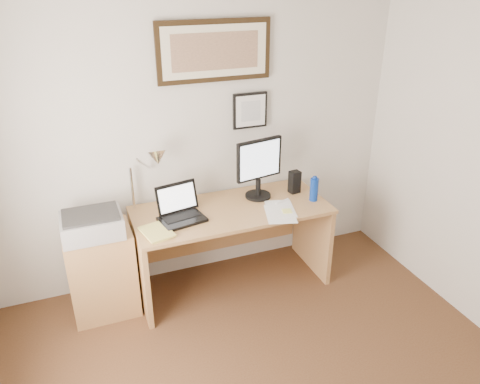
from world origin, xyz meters
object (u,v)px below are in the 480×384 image
book (144,236)px  lcd_monitor (259,166)px  printer (92,224)px  water_bottle (314,190)px  side_cabinet (102,272)px  laptop (180,211)px  desk (228,228)px

book → lcd_monitor: lcd_monitor is taller
printer → water_bottle: bearing=-3.8°
lcd_monitor → water_bottle: bearing=-28.5°
side_cabinet → printer: size_ratio=1.66×
laptop → water_bottle: bearing=-5.1°
side_cabinet → printer: bearing=-119.6°
desk → laptop: 0.53m
laptop → lcd_monitor: size_ratio=0.73×
book → laptop: bearing=30.4°
side_cabinet → water_bottle: bearing=-5.2°
water_bottle → laptop: (-1.13, 0.10, -0.04)m
water_bottle → laptop: bearing=174.9°
desk → laptop: bearing=-167.7°
desk → printer: (-1.09, -0.07, 0.30)m
laptop → desk: bearing=12.3°
book → laptop: size_ratio=0.71×
water_bottle → side_cabinet: bearing=174.8°
water_bottle → desk: bearing=164.4°
side_cabinet → laptop: 0.78m
book → desk: 0.84m
desk → lcd_monitor: 0.60m
side_cabinet → lcd_monitor: (1.36, 0.06, 0.68)m
book → printer: bearing=148.9°
side_cabinet → desk: 1.08m
water_bottle → lcd_monitor: (-0.41, 0.22, 0.19)m
water_bottle → printer: 1.80m
laptop → lcd_monitor: (0.72, 0.12, 0.23)m
book → printer: (-0.34, 0.21, 0.06)m
side_cabinet → book: 0.57m
water_bottle → lcd_monitor: lcd_monitor is taller
side_cabinet → book: size_ratio=2.72×
side_cabinet → printer: 0.46m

